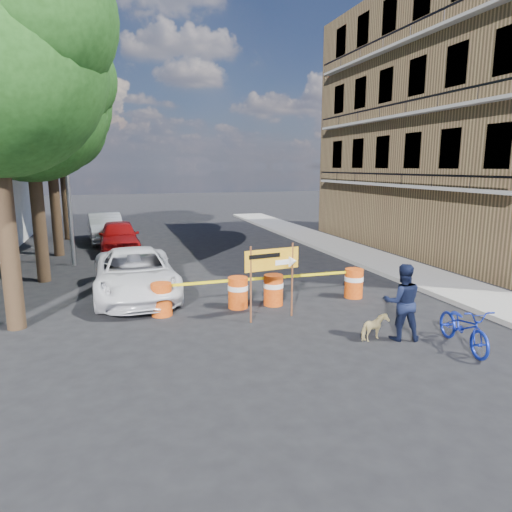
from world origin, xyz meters
TOP-DOWN VIEW (x-y plane):
  - ground at (0.00, 0.00)m, footprint 120.00×120.00m
  - sidewalk_east at (6.20, 6.00)m, footprint 2.40×40.00m
  - apartment_building at (12.00, 8.00)m, footprint 8.00×16.00m
  - tree_mid_a at (-6.74, 7.00)m, footprint 5.25×5.00m
  - tree_mid_b at (-6.73, 12.00)m, footprint 5.67×5.40m
  - tree_far at (-6.74, 17.00)m, footprint 5.04×4.80m
  - streetlamp at (-5.93, 9.50)m, footprint 1.25×0.18m
  - barrel_far_left at (-3.22, 1.94)m, footprint 0.58×0.58m
  - barrel_mid_left at (-1.07, 1.98)m, footprint 0.58×0.58m
  - barrel_mid_right at (-0.01, 1.94)m, footprint 0.58×0.58m
  - barrel_far_right at (2.61, 1.94)m, footprint 0.58×0.58m
  - detour_sign at (-0.26, 0.78)m, footprint 1.55×0.38m
  - pedestrian at (1.94, -1.48)m, footprint 1.05×0.94m
  - bicycle at (2.93, -2.37)m, footprint 0.84×1.11m
  - dog at (1.31, -1.37)m, footprint 0.79×0.56m
  - suv_white at (-3.79, 4.11)m, footprint 2.47×5.25m
  - sedan_red at (-4.15, 12.04)m, footprint 1.87×4.43m
  - sedan_silver at (-4.80, 15.40)m, footprint 2.05×4.78m

SIDE VIEW (x-z plane):
  - ground at x=0.00m, z-range 0.00..0.00m
  - sidewalk_east at x=6.20m, z-range 0.00..0.15m
  - dog at x=1.31m, z-range 0.00..0.61m
  - barrel_far_left at x=-3.22m, z-range 0.02..0.92m
  - barrel_mid_left at x=-1.07m, z-range 0.02..0.92m
  - barrel_mid_right at x=-0.01m, z-range 0.02..0.92m
  - barrel_far_right at x=2.61m, z-range 0.02..0.92m
  - suv_white at x=-3.79m, z-range 0.00..1.45m
  - sedan_red at x=-4.15m, z-range 0.00..1.49m
  - sedan_silver at x=-4.80m, z-range 0.00..1.53m
  - pedestrian at x=1.94m, z-range 0.00..1.81m
  - bicycle at x=2.93m, z-range 0.00..1.91m
  - detour_sign at x=-0.26m, z-range 0.47..2.49m
  - streetlamp at x=-5.93m, z-range 0.38..8.38m
  - apartment_building at x=12.00m, z-range 0.00..12.00m
  - tree_mid_a at x=-6.74m, z-range 1.67..10.34m
  - tree_far at x=-6.74m, z-range 1.80..10.64m
  - tree_mid_b at x=-6.73m, z-range 1.90..11.53m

